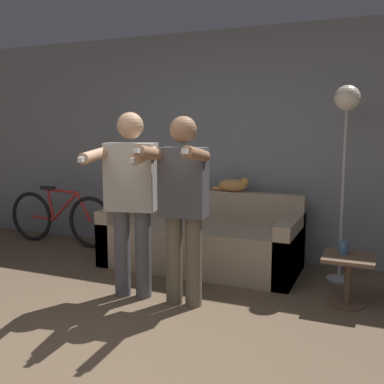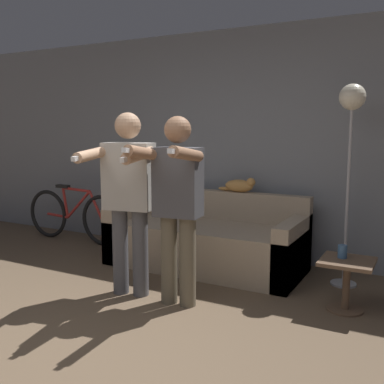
{
  "view_description": "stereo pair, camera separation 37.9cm",
  "coord_description": "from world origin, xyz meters",
  "px_view_note": "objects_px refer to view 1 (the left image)",
  "views": [
    {
      "loc": [
        1.58,
        -2.05,
        1.5
      ],
      "look_at": [
        -0.06,
        1.8,
        0.9
      ],
      "focal_mm": 42.0,
      "sensor_mm": 36.0,
      "label": 1
    },
    {
      "loc": [
        1.92,
        -1.89,
        1.5
      ],
      "look_at": [
        -0.06,
        1.8,
        0.9
      ],
      "focal_mm": 42.0,
      "sensor_mm": 36.0,
      "label": 2
    }
  ],
  "objects_px": {
    "cat": "(233,185)",
    "floor_lamp": "(346,121)",
    "couch": "(201,241)",
    "cup": "(344,248)",
    "bicycle": "(60,218)",
    "person_right": "(183,199)",
    "person_left": "(131,192)",
    "side_table": "(348,270)"
  },
  "relations": [
    {
      "from": "couch",
      "to": "cup",
      "type": "relative_size",
      "value": 19.4
    },
    {
      "from": "person_right",
      "to": "cat",
      "type": "bearing_deg",
      "value": 84.38
    },
    {
      "from": "person_right",
      "to": "bicycle",
      "type": "xyz_separation_m",
      "value": [
        -2.3,
        1.23,
        -0.57
      ]
    },
    {
      "from": "cup",
      "to": "couch",
      "type": "bearing_deg",
      "value": 162.38
    },
    {
      "from": "couch",
      "to": "cup",
      "type": "xyz_separation_m",
      "value": [
        1.5,
        -0.48,
        0.21
      ]
    },
    {
      "from": "person_right",
      "to": "floor_lamp",
      "type": "height_order",
      "value": "floor_lamp"
    },
    {
      "from": "cat",
      "to": "floor_lamp",
      "type": "height_order",
      "value": "floor_lamp"
    },
    {
      "from": "floor_lamp",
      "to": "cup",
      "type": "height_order",
      "value": "floor_lamp"
    },
    {
      "from": "person_right",
      "to": "floor_lamp",
      "type": "xyz_separation_m",
      "value": [
        1.16,
        1.18,
        0.64
      ]
    },
    {
      "from": "person_right",
      "to": "bicycle",
      "type": "distance_m",
      "value": 2.67
    },
    {
      "from": "cup",
      "to": "cat",
      "type": "bearing_deg",
      "value": 146.74
    },
    {
      "from": "floor_lamp",
      "to": "cup",
      "type": "xyz_separation_m",
      "value": [
        0.07,
        -0.59,
        -1.07
      ]
    },
    {
      "from": "couch",
      "to": "person_left",
      "type": "xyz_separation_m",
      "value": [
        -0.23,
        -1.07,
        0.66
      ]
    },
    {
      "from": "side_table",
      "to": "floor_lamp",
      "type": "bearing_deg",
      "value": 101.08
    },
    {
      "from": "person_right",
      "to": "side_table",
      "type": "height_order",
      "value": "person_right"
    },
    {
      "from": "cat",
      "to": "floor_lamp",
      "type": "relative_size",
      "value": 0.24
    },
    {
      "from": "person_left",
      "to": "side_table",
      "type": "distance_m",
      "value": 1.97
    },
    {
      "from": "side_table",
      "to": "person_right",
      "type": "bearing_deg",
      "value": -156.62
    },
    {
      "from": "person_left",
      "to": "bicycle",
      "type": "distance_m",
      "value": 2.26
    },
    {
      "from": "person_right",
      "to": "cat",
      "type": "height_order",
      "value": "person_right"
    },
    {
      "from": "cup",
      "to": "person_right",
      "type": "bearing_deg",
      "value": -154.38
    },
    {
      "from": "couch",
      "to": "cat",
      "type": "distance_m",
      "value": 0.72
    },
    {
      "from": "cat",
      "to": "side_table",
      "type": "bearing_deg",
      "value": -33.42
    },
    {
      "from": "floor_lamp",
      "to": "bicycle",
      "type": "relative_size",
      "value": 1.18
    },
    {
      "from": "person_left",
      "to": "cup",
      "type": "relative_size",
      "value": 15.16
    },
    {
      "from": "person_right",
      "to": "couch",
      "type": "bearing_deg",
      "value": 97.62
    },
    {
      "from": "couch",
      "to": "cat",
      "type": "relative_size",
      "value": 4.65
    },
    {
      "from": "couch",
      "to": "cat",
      "type": "xyz_separation_m",
      "value": [
        0.25,
        0.34,
        0.59
      ]
    },
    {
      "from": "person_left",
      "to": "person_right",
      "type": "height_order",
      "value": "person_left"
    },
    {
      "from": "cat",
      "to": "bicycle",
      "type": "height_order",
      "value": "cat"
    },
    {
      "from": "person_left",
      "to": "bicycle",
      "type": "xyz_separation_m",
      "value": [
        -1.8,
        1.23,
        -0.6
      ]
    },
    {
      "from": "cat",
      "to": "floor_lamp",
      "type": "xyz_separation_m",
      "value": [
        1.18,
        -0.23,
        0.69
      ]
    },
    {
      "from": "couch",
      "to": "floor_lamp",
      "type": "xyz_separation_m",
      "value": [
        1.42,
        0.11,
        1.28
      ]
    },
    {
      "from": "cat",
      "to": "bicycle",
      "type": "xyz_separation_m",
      "value": [
        -2.28,
        -0.18,
        -0.52
      ]
    },
    {
      "from": "cat",
      "to": "person_right",
      "type": "bearing_deg",
      "value": -89.29
    },
    {
      "from": "couch",
      "to": "floor_lamp",
      "type": "relative_size",
      "value": 1.1
    },
    {
      "from": "bicycle",
      "to": "cup",
      "type": "bearing_deg",
      "value": -10.32
    },
    {
      "from": "person_right",
      "to": "side_table",
      "type": "bearing_deg",
      "value": 17.05
    },
    {
      "from": "bicycle",
      "to": "side_table",
      "type": "bearing_deg",
      "value": -10.76
    },
    {
      "from": "cat",
      "to": "bicycle",
      "type": "distance_m",
      "value": 2.34
    },
    {
      "from": "couch",
      "to": "floor_lamp",
      "type": "distance_m",
      "value": 1.92
    },
    {
      "from": "couch",
      "to": "side_table",
      "type": "distance_m",
      "value": 1.63
    }
  ]
}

